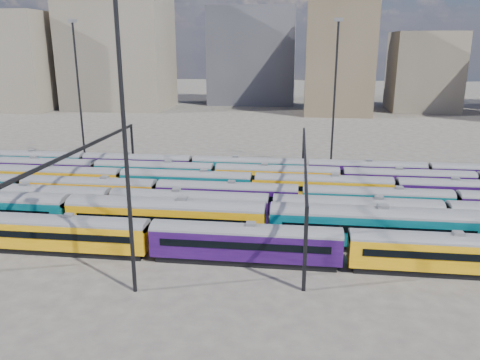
# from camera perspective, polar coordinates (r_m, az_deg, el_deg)

# --- Properties ---
(ground) EXTENTS (500.00, 500.00, 0.00)m
(ground) POSITION_cam_1_polar(r_m,az_deg,el_deg) (62.48, -1.57, -3.77)
(ground) COLOR #413B37
(ground) RESTS_ON ground
(rake_0) EXTENTS (117.86, 2.88, 4.83)m
(rake_0) POSITION_cam_1_polar(r_m,az_deg,el_deg) (49.21, -10.91, -6.52)
(rake_0) COLOR black
(rake_0) RESTS_ON ground
(rake_1) EXTENTS (137.02, 3.34, 5.64)m
(rake_1) POSITION_cam_1_polar(r_m,az_deg,el_deg) (51.51, 3.42, -4.69)
(rake_1) COLOR black
(rake_1) RESTS_ON ground
(rake_2) EXTENTS (119.50, 2.92, 4.90)m
(rake_2) POSITION_cam_1_polar(r_m,az_deg,el_deg) (56.33, 3.78, -3.27)
(rake_2) COLOR black
(rake_2) RESTS_ON ground
(rake_3) EXTENTS (133.50, 2.79, 4.69)m
(rake_3) POSITION_cam_1_polar(r_m,az_deg,el_deg) (61.69, -1.56, -1.62)
(rake_3) COLOR black
(rake_3) RESTS_ON ground
(rake_4) EXTENTS (115.79, 2.83, 4.75)m
(rake_4) POSITION_cam_1_polar(r_m,az_deg,el_deg) (70.54, -14.24, 0.18)
(rake_4) COLOR black
(rake_4) RESTS_ON ground
(rake_5) EXTENTS (113.80, 2.78, 4.66)m
(rake_5) POSITION_cam_1_polar(r_m,az_deg,el_deg) (71.71, -3.10, 0.88)
(rake_5) COLOR black
(rake_5) RESTS_ON ground
(rake_6) EXTENTS (111.30, 2.72, 4.56)m
(rake_6) POSITION_cam_1_polar(r_m,az_deg,el_deg) (75.48, 8.12, 1.47)
(rake_6) COLOR black
(rake_6) RESTS_ON ground
(gantry_1) EXTENTS (0.35, 40.35, 8.03)m
(gantry_1) POSITION_cam_1_polar(r_m,az_deg,el_deg) (66.51, -18.93, 2.67)
(gantry_1) COLOR black
(gantry_1) RESTS_ON ground
(gantry_2) EXTENTS (0.35, 40.35, 8.03)m
(gantry_2) POSITION_cam_1_polar(r_m,az_deg,el_deg) (59.85, 7.89, 1.98)
(gantry_2) COLOR black
(gantry_2) RESTS_ON ground
(mast_1) EXTENTS (1.40, 0.50, 25.60)m
(mast_1) POSITION_cam_1_polar(r_m,az_deg,el_deg) (89.38, -19.09, 10.56)
(mast_1) COLOR black
(mast_1) RESTS_ON ground
(mast_2) EXTENTS (1.40, 0.50, 25.60)m
(mast_2) POSITION_cam_1_polar(r_m,az_deg,el_deg) (39.38, -13.88, 5.03)
(mast_2) COLOR black
(mast_2) RESTS_ON ground
(mast_3) EXTENTS (1.40, 0.50, 25.60)m
(mast_3) POSITION_cam_1_polar(r_m,az_deg,el_deg) (82.62, 11.49, 10.73)
(mast_3) COLOR black
(mast_3) RESTS_ON ground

